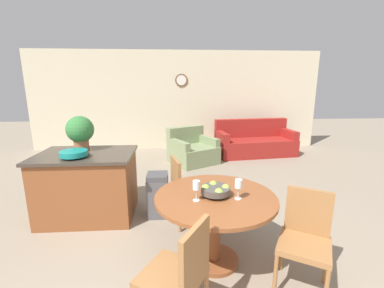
{
  "coord_description": "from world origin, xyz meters",
  "views": [
    {
      "loc": [
        -0.06,
        -1.15,
        1.79
      ],
      "look_at": [
        0.2,
        2.54,
        0.93
      ],
      "focal_mm": 24.0,
      "sensor_mm": 36.0,
      "label": 1
    }
  ],
  "objects_px": {
    "dining_chair_near_left": "(180,272)",
    "dining_chair_near_right": "(306,235)",
    "wine_glass_right": "(239,185)",
    "kitchen_island": "(88,185)",
    "teal_bowl": "(74,153)",
    "trash_bin": "(158,195)",
    "couch": "(254,143)",
    "potted_plant": "(80,131)",
    "fruit_bowl": "(216,190)",
    "dining_chair_far_side": "(185,187)",
    "dining_table": "(215,211)",
    "armchair": "(192,151)",
    "wine_glass_left": "(196,186)"
  },
  "relations": [
    {
      "from": "trash_bin",
      "to": "armchair",
      "type": "xyz_separation_m",
      "value": [
        0.65,
        2.47,
        -0.02
      ]
    },
    {
      "from": "wine_glass_left",
      "to": "couch",
      "type": "bearing_deg",
      "value": 65.8
    },
    {
      "from": "kitchen_island",
      "to": "potted_plant",
      "type": "height_order",
      "value": "potted_plant"
    },
    {
      "from": "dining_chair_near_right",
      "to": "fruit_bowl",
      "type": "distance_m",
      "value": 0.88
    },
    {
      "from": "dining_chair_near_right",
      "to": "wine_glass_right",
      "type": "relative_size",
      "value": 4.53
    },
    {
      "from": "teal_bowl",
      "to": "armchair",
      "type": "height_order",
      "value": "teal_bowl"
    },
    {
      "from": "dining_chair_far_side",
      "to": "teal_bowl",
      "type": "relative_size",
      "value": 2.67
    },
    {
      "from": "trash_bin",
      "to": "couch",
      "type": "distance_m",
      "value": 3.85
    },
    {
      "from": "dining_chair_far_side",
      "to": "trash_bin",
      "type": "height_order",
      "value": "dining_chair_far_side"
    },
    {
      "from": "fruit_bowl",
      "to": "teal_bowl",
      "type": "distance_m",
      "value": 1.87
    },
    {
      "from": "trash_bin",
      "to": "couch",
      "type": "relative_size",
      "value": 0.29
    },
    {
      "from": "dining_table",
      "to": "teal_bowl",
      "type": "relative_size",
      "value": 3.58
    },
    {
      "from": "trash_bin",
      "to": "dining_chair_near_right",
      "type": "bearing_deg",
      "value": -45.09
    },
    {
      "from": "dining_chair_near_left",
      "to": "couch",
      "type": "bearing_deg",
      "value": 8.08
    },
    {
      "from": "kitchen_island",
      "to": "dining_chair_near_right",
      "type": "bearing_deg",
      "value": -31.73
    },
    {
      "from": "trash_bin",
      "to": "couch",
      "type": "xyz_separation_m",
      "value": [
        2.32,
        3.07,
        0.0
      ]
    },
    {
      "from": "dining_chair_near_left",
      "to": "dining_chair_near_right",
      "type": "xyz_separation_m",
      "value": [
        1.11,
        0.38,
        0.0
      ]
    },
    {
      "from": "wine_glass_right",
      "to": "teal_bowl",
      "type": "xyz_separation_m",
      "value": [
        -1.85,
        0.96,
        0.08
      ]
    },
    {
      "from": "dining_table",
      "to": "trash_bin",
      "type": "xyz_separation_m",
      "value": [
        -0.64,
        1.02,
        -0.27
      ]
    },
    {
      "from": "wine_glass_right",
      "to": "kitchen_island",
      "type": "distance_m",
      "value": 2.17
    },
    {
      "from": "dining_chair_near_left",
      "to": "couch",
      "type": "distance_m",
      "value": 5.26
    },
    {
      "from": "potted_plant",
      "to": "fruit_bowl",
      "type": "bearing_deg",
      "value": -36.71
    },
    {
      "from": "wine_glass_left",
      "to": "potted_plant",
      "type": "bearing_deg",
      "value": 137.7
    },
    {
      "from": "dining_chair_near_right",
      "to": "kitchen_island",
      "type": "relative_size",
      "value": 0.71
    },
    {
      "from": "dining_chair_near_left",
      "to": "dining_chair_far_side",
      "type": "distance_m",
      "value": 1.54
    },
    {
      "from": "dining_chair_far_side",
      "to": "kitchen_island",
      "type": "relative_size",
      "value": 0.71
    },
    {
      "from": "dining_chair_far_side",
      "to": "teal_bowl",
      "type": "distance_m",
      "value": 1.46
    },
    {
      "from": "dining_chair_far_side",
      "to": "wine_glass_left",
      "type": "distance_m",
      "value": 0.96
    },
    {
      "from": "dining_chair_far_side",
      "to": "wine_glass_left",
      "type": "bearing_deg",
      "value": -9.29
    },
    {
      "from": "potted_plant",
      "to": "dining_chair_far_side",
      "type": "bearing_deg",
      "value": -18.38
    },
    {
      "from": "wine_glass_right",
      "to": "couch",
      "type": "distance_m",
      "value": 4.47
    },
    {
      "from": "dining_table",
      "to": "dining_chair_far_side",
      "type": "distance_m",
      "value": 0.83
    },
    {
      "from": "dining_chair_near_left",
      "to": "armchair",
      "type": "height_order",
      "value": "dining_chair_near_left"
    },
    {
      "from": "wine_glass_left",
      "to": "wine_glass_right",
      "type": "relative_size",
      "value": 1.0
    },
    {
      "from": "dining_table",
      "to": "armchair",
      "type": "xyz_separation_m",
      "value": [
        0.01,
        3.49,
        -0.29
      ]
    },
    {
      "from": "teal_bowl",
      "to": "potted_plant",
      "type": "bearing_deg",
      "value": 95.27
    },
    {
      "from": "dining_chair_near_left",
      "to": "dining_chair_far_side",
      "type": "xyz_separation_m",
      "value": [
        0.1,
        1.53,
        0.0
      ]
    },
    {
      "from": "dining_chair_near_left",
      "to": "fruit_bowl",
      "type": "relative_size",
      "value": 3.09
    },
    {
      "from": "teal_bowl",
      "to": "couch",
      "type": "relative_size",
      "value": 0.16
    },
    {
      "from": "teal_bowl",
      "to": "trash_bin",
      "type": "bearing_deg",
      "value": 8.37
    },
    {
      "from": "fruit_bowl",
      "to": "trash_bin",
      "type": "height_order",
      "value": "fruit_bowl"
    },
    {
      "from": "dining_chair_near_right",
      "to": "trash_bin",
      "type": "distance_m",
      "value": 1.97
    },
    {
      "from": "wine_glass_right",
      "to": "trash_bin",
      "type": "bearing_deg",
      "value": 127.12
    },
    {
      "from": "dining_chair_near_left",
      "to": "armchair",
      "type": "xyz_separation_m",
      "value": [
        0.38,
        4.23,
        -0.22
      ]
    },
    {
      "from": "wine_glass_right",
      "to": "kitchen_island",
      "type": "height_order",
      "value": "wine_glass_right"
    },
    {
      "from": "fruit_bowl",
      "to": "teal_bowl",
      "type": "height_order",
      "value": "teal_bowl"
    },
    {
      "from": "kitchen_island",
      "to": "wine_glass_right",
      "type": "bearing_deg",
      "value": -33.04
    },
    {
      "from": "teal_bowl",
      "to": "trash_bin",
      "type": "distance_m",
      "value": 1.21
    },
    {
      "from": "wine_glass_left",
      "to": "couch",
      "type": "height_order",
      "value": "wine_glass_left"
    },
    {
      "from": "potted_plant",
      "to": "trash_bin",
      "type": "bearing_deg",
      "value": -12.73
    }
  ]
}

